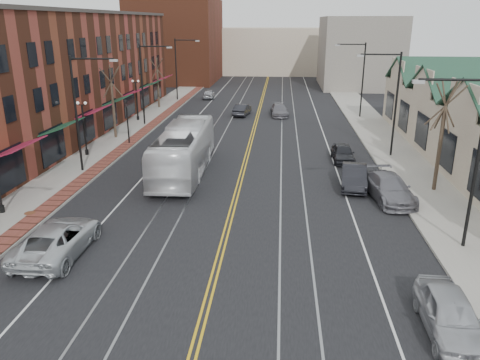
% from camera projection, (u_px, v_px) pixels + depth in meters
% --- Properties ---
extents(ground, '(160.00, 160.00, 0.00)m').
position_uv_depth(ground, '(206.00, 309.00, 17.70)').
color(ground, black).
rests_on(ground, ground).
extents(sidewalk_left, '(4.00, 120.00, 0.15)m').
position_uv_depth(sidewalk_left, '(97.00, 156.00, 37.52)').
color(sidewalk_left, gray).
rests_on(sidewalk_left, ground).
extents(sidewalk_right, '(4.00, 120.00, 0.15)m').
position_uv_depth(sidewalk_right, '(403.00, 163.00, 35.54)').
color(sidewalk_right, gray).
rests_on(sidewalk_right, ground).
extents(building_left, '(10.00, 50.00, 11.00)m').
position_uv_depth(building_left, '(46.00, 76.00, 42.95)').
color(building_left, brown).
rests_on(building_left, ground).
extents(backdrop_left, '(14.00, 18.00, 14.00)m').
position_uv_depth(backdrop_left, '(177.00, 41.00, 82.76)').
color(backdrop_left, brown).
rests_on(backdrop_left, ground).
extents(backdrop_mid, '(22.00, 14.00, 9.00)m').
position_uv_depth(backdrop_mid, '(270.00, 51.00, 96.39)').
color(backdrop_mid, '#B8A58D').
rests_on(backdrop_mid, ground).
extents(backdrop_right, '(12.00, 16.00, 11.00)m').
position_uv_depth(backdrop_right, '(359.00, 52.00, 75.97)').
color(backdrop_right, slate).
rests_on(backdrop_right, ground).
extents(streetlight_l_1, '(3.33, 0.25, 8.00)m').
position_uv_depth(streetlight_l_1, '(81.00, 102.00, 32.08)').
color(streetlight_l_1, black).
rests_on(streetlight_l_1, sidewalk_left).
extents(streetlight_l_2, '(3.33, 0.25, 8.00)m').
position_uv_depth(streetlight_l_2, '(146.00, 76.00, 47.16)').
color(streetlight_l_2, black).
rests_on(streetlight_l_2, sidewalk_left).
extents(streetlight_l_3, '(3.33, 0.25, 8.00)m').
position_uv_depth(streetlight_l_3, '(179.00, 63.00, 62.25)').
color(streetlight_l_3, black).
rests_on(streetlight_l_3, sidewalk_left).
extents(streetlight_r_0, '(3.33, 0.25, 8.00)m').
position_uv_depth(streetlight_r_0, '(469.00, 147.00, 20.82)').
color(streetlight_r_0, black).
rests_on(streetlight_r_0, sidewalk_right).
extents(streetlight_r_1, '(3.33, 0.25, 8.00)m').
position_uv_depth(streetlight_r_1, '(391.00, 94.00, 35.90)').
color(streetlight_r_1, black).
rests_on(streetlight_r_1, sidewalk_right).
extents(streetlight_r_2, '(3.33, 0.25, 8.00)m').
position_uv_depth(streetlight_r_2, '(359.00, 72.00, 50.99)').
color(streetlight_r_2, black).
rests_on(streetlight_r_2, sidewalk_right).
extents(lamppost_l_2, '(0.84, 0.28, 4.27)m').
position_uv_depth(lamppost_l_2, '(84.00, 130.00, 36.90)').
color(lamppost_l_2, black).
rests_on(lamppost_l_2, sidewalk_left).
extents(lamppost_l_3, '(0.84, 0.28, 4.27)m').
position_uv_depth(lamppost_l_3, '(137.00, 101.00, 50.10)').
color(lamppost_l_3, black).
rests_on(lamppost_l_3, sidewalk_left).
extents(tree_left_near, '(1.78, 1.37, 6.48)m').
position_uv_depth(tree_left_near, '(113.00, 101.00, 42.11)').
color(tree_left_near, '#382B21').
rests_on(tree_left_near, sidewalk_left).
extents(tree_left_far, '(1.66, 1.28, 6.02)m').
position_uv_depth(tree_left_far, '(158.00, 82.00, 57.28)').
color(tree_left_far, '#382B21').
rests_on(tree_left_far, sidewalk_left).
extents(tree_right_mid, '(1.90, 1.46, 6.93)m').
position_uv_depth(tree_right_mid, '(441.00, 134.00, 28.65)').
color(tree_right_mid, '#382B21').
rests_on(tree_right_mid, sidewalk_right).
extents(manhole_far, '(0.60, 0.60, 0.02)m').
position_uv_depth(manhole_far, '(30.00, 213.00, 26.12)').
color(manhole_far, '#592D19').
rests_on(manhole_far, sidewalk_left).
extents(traffic_signal, '(0.18, 0.15, 3.80)m').
position_uv_depth(traffic_signal, '(127.00, 118.00, 40.45)').
color(traffic_signal, black).
rests_on(traffic_signal, sidewalk_left).
extents(transit_bus, '(3.16, 12.19, 3.37)m').
position_uv_depth(transit_bus, '(184.00, 150.00, 33.06)').
color(transit_bus, white).
rests_on(transit_bus, ground).
extents(parked_suv, '(2.59, 5.56, 1.54)m').
position_uv_depth(parked_suv, '(58.00, 239.00, 21.62)').
color(parked_suv, silver).
rests_on(parked_suv, ground).
extents(parked_car_a, '(1.86, 4.39, 1.48)m').
position_uv_depth(parked_car_a, '(450.00, 314.00, 16.12)').
color(parked_car_a, '#ACAEB4').
rests_on(parked_car_a, ground).
extents(parked_car_b, '(2.07, 4.60, 1.46)m').
position_uv_depth(parked_car_b, '(354.00, 177.00, 30.42)').
color(parked_car_b, black).
rests_on(parked_car_b, ground).
extents(parked_car_c, '(2.78, 5.45, 1.51)m').
position_uv_depth(parked_car_c, '(389.00, 188.00, 28.24)').
color(parked_car_c, slate).
rests_on(parked_car_c, ground).
extents(parked_car_d, '(1.60, 3.94, 1.34)m').
position_uv_depth(parked_car_d, '(343.00, 153.00, 36.06)').
color(parked_car_d, black).
rests_on(parked_car_d, ground).
extents(distant_car_left, '(1.95, 4.21, 1.34)m').
position_uv_depth(distant_car_left, '(242.00, 110.00, 53.67)').
color(distant_car_left, black).
rests_on(distant_car_left, ground).
extents(distant_car_right, '(2.23, 4.68, 1.32)m').
position_uv_depth(distant_car_right, '(279.00, 110.00, 53.47)').
color(distant_car_right, slate).
rests_on(distant_car_right, ground).
extents(distant_car_far, '(1.85, 3.94, 1.30)m').
position_uv_depth(distant_car_far, '(209.00, 94.00, 65.38)').
color(distant_car_far, '#A3A5AA').
rests_on(distant_car_far, ground).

